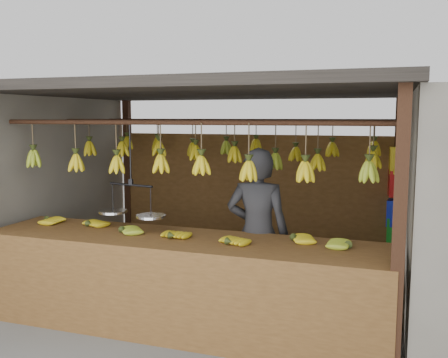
% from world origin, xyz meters
% --- Properties ---
extents(ground, '(80.00, 80.00, 0.00)m').
position_xyz_m(ground, '(0.00, 0.00, 0.00)').
color(ground, '#5B5B57').
extents(stall, '(4.30, 3.30, 2.40)m').
position_xyz_m(stall, '(0.00, 0.33, 1.97)').
color(stall, black).
rests_on(stall, ground).
extents(counter, '(3.95, 0.90, 0.96)m').
position_xyz_m(counter, '(0.03, -1.24, 0.72)').
color(counter, brown).
rests_on(counter, ground).
extents(hanging_bananas, '(3.63, 2.25, 0.40)m').
position_xyz_m(hanging_bananas, '(0.00, -0.00, 1.62)').
color(hanging_bananas, '#92A523').
rests_on(hanging_bananas, ground).
extents(balance_scale, '(0.77, 0.38, 0.94)m').
position_xyz_m(balance_scale, '(-0.55, -1.00, 1.12)').
color(balance_scale, black).
rests_on(balance_scale, ground).
extents(vendor, '(0.67, 0.47, 1.75)m').
position_xyz_m(vendor, '(0.66, -0.60, 0.88)').
color(vendor, '#262628').
rests_on(vendor, ground).
extents(bag_bundles, '(0.08, 0.26, 1.25)m').
position_xyz_m(bag_bundles, '(1.94, 1.35, 1.02)').
color(bag_bundles, yellow).
rests_on(bag_bundles, ground).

